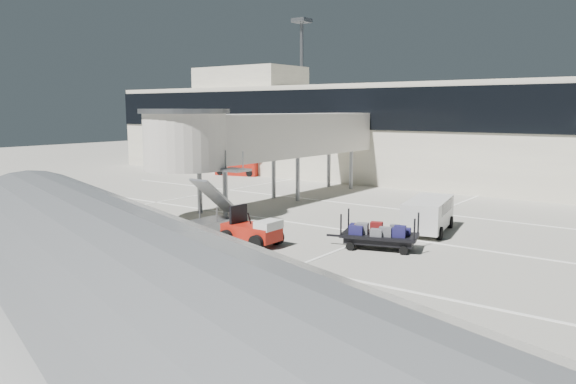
% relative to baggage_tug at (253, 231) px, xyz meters
% --- Properties ---
extents(ground, '(140.00, 140.00, 0.00)m').
position_rel_baggage_tug_xyz_m(ground, '(-2.46, -3.84, -0.63)').
color(ground, '#ABA798').
rests_on(ground, ground).
extents(lane_markings, '(40.00, 30.00, 0.02)m').
position_rel_baggage_tug_xyz_m(lane_markings, '(-3.12, 5.49, -0.62)').
color(lane_markings, white).
rests_on(lane_markings, ground).
extents(terminal, '(64.00, 12.11, 15.20)m').
position_rel_baggage_tug_xyz_m(terminal, '(-2.81, 26.10, 3.47)').
color(terminal, beige).
rests_on(terminal, ground).
extents(jet_bridge, '(5.70, 20.40, 6.03)m').
position_rel_baggage_tug_xyz_m(jet_bridge, '(-6.43, 8.42, 3.65)').
color(jet_bridge, beige).
rests_on(jet_bridge, ground).
extents(baggage_tug, '(2.66, 1.69, 1.74)m').
position_rel_baggage_tug_xyz_m(baggage_tug, '(0.00, 0.00, 0.00)').
color(baggage_tug, '#9C180E').
rests_on(baggage_tug, ground).
extents(suitcase_cart, '(4.06, 2.50, 1.56)m').
position_rel_baggage_tug_xyz_m(suitcase_cart, '(4.78, 2.75, -0.06)').
color(suitcase_cart, black).
rests_on(suitcase_cart, ground).
extents(box_cart_near, '(3.78, 1.88, 1.45)m').
position_rel_baggage_tug_xyz_m(box_cart_near, '(-4.96, -3.61, -0.08)').
color(box_cart_near, black).
rests_on(box_cart_near, ground).
extents(box_cart_far, '(3.65, 1.51, 1.43)m').
position_rel_baggage_tug_xyz_m(box_cart_far, '(-7.81, -2.88, -0.07)').
color(box_cart_far, black).
rests_on(box_cart_far, ground).
extents(ground_worker, '(0.63, 0.48, 1.56)m').
position_rel_baggage_tug_xyz_m(ground_worker, '(-1.77, -4.20, 0.15)').
color(ground_worker, '#94FF1A').
rests_on(ground_worker, ground).
extents(minivan, '(2.53, 4.55, 1.63)m').
position_rel_baggage_tug_xyz_m(minivan, '(5.18, 7.35, 0.35)').
color(minivan, silver).
rests_on(minivan, ground).
extents(belt_loader, '(4.61, 2.61, 2.10)m').
position_rel_baggage_tug_xyz_m(belt_loader, '(-18.19, 19.83, 0.17)').
color(belt_loader, '#9C180E').
rests_on(belt_loader, ground).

